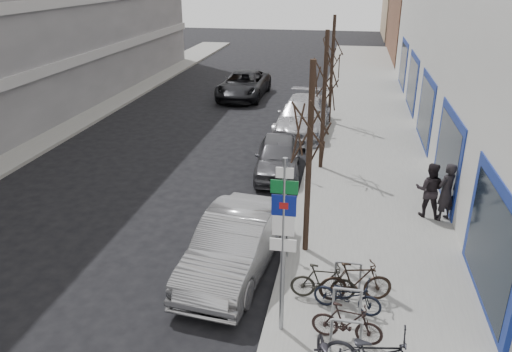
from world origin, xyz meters
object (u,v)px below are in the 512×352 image
at_px(bike_mid_curb, 348,293).
at_px(parked_car_front, 235,244).
at_px(bike_mid_inner, 323,282).
at_px(highway_sign_pole, 283,238).
at_px(bike_rack, 347,300).
at_px(meter_mid, 307,161).
at_px(parked_car_mid, 278,156).
at_px(parked_car_back, 303,116).
at_px(lane_car, 244,85).
at_px(tree_far, 333,44).
at_px(meter_back, 317,121).
at_px(pedestrian_near, 446,192).
at_px(meter_front, 288,232).
at_px(tree_mid, 326,68).
at_px(pedestrian_far, 430,190).
at_px(bike_near_right, 347,323).
at_px(bike_far_curb, 375,349).
at_px(bike_far_inner, 356,281).
at_px(tree_near, 311,115).

relative_size(bike_mid_curb, parked_car_front, 0.32).
height_order(bike_mid_inner, parked_car_front, parked_car_front).
bearing_deg(highway_sign_pole, bike_rack, 23.59).
bearing_deg(meter_mid, parked_car_mid, 144.77).
relative_size(parked_car_back, lane_car, 1.02).
height_order(meter_mid, parked_car_back, parked_car_back).
height_order(tree_far, parked_car_mid, tree_far).
relative_size(meter_back, lane_car, 0.22).
bearing_deg(tree_far, bike_mid_curb, -85.55).
height_order(parked_car_back, pedestrian_near, pedestrian_near).
xyz_separation_m(meter_front, meter_back, (0.00, 11.00, 0.00)).
bearing_deg(pedestrian_near, parked_car_back, -100.51).
xyz_separation_m(tree_mid, pedestrian_far, (3.65, -3.68, -3.04)).
relative_size(bike_near_right, parked_car_back, 0.26).
bearing_deg(pedestrian_far, bike_far_curb, 86.80).
xyz_separation_m(meter_mid, bike_far_inner, (1.84, -7.16, -0.23)).
bearing_deg(pedestrian_far, bike_mid_inner, 70.44).
height_order(bike_mid_curb, parked_car_front, parked_car_front).
xyz_separation_m(bike_far_inner, pedestrian_near, (2.73, 4.81, 0.41)).
bearing_deg(bike_far_inner, bike_far_curb, 176.75).
xyz_separation_m(meter_mid, lane_car, (-5.16, 13.07, -0.12)).
bearing_deg(meter_back, bike_mid_inner, -85.17).
bearing_deg(parked_car_front, tree_mid, 83.03).
xyz_separation_m(meter_front, meter_mid, (0.00, 5.50, 0.00)).
bearing_deg(bike_far_inner, meter_front, 35.84).
bearing_deg(meter_front, bike_far_curb, -61.09).
relative_size(meter_mid, meter_back, 1.00).
xyz_separation_m(tree_far, parked_car_back, (-1.20, -1.60, -3.25)).
distance_m(tree_mid, tree_far, 6.50).
distance_m(bike_near_right, bike_mid_inner, 1.52).
xyz_separation_m(parked_car_front, pedestrian_far, (5.42, 4.04, 0.25)).
xyz_separation_m(highway_sign_pole, tree_near, (0.20, 3.51, 1.65)).
relative_size(meter_mid, bike_mid_inner, 0.80).
bearing_deg(parked_car_mid, lane_car, 102.40).
relative_size(bike_mid_curb, parked_car_back, 0.27).
relative_size(bike_mid_curb, bike_far_curb, 0.81).
relative_size(lane_car, pedestrian_near, 3.03).
bearing_deg(bike_mid_curb, lane_car, 29.36).
bearing_deg(bike_mid_curb, pedestrian_near, -17.98).
bearing_deg(tree_mid, bike_far_curb, -80.94).
bearing_deg(highway_sign_pole, lane_car, 104.07).
distance_m(highway_sign_pole, bike_mid_curb, 2.48).
bearing_deg(parked_car_back, lane_car, 125.38).
bearing_deg(pedestrian_far, meter_mid, -16.66).
distance_m(bike_mid_curb, pedestrian_near, 6.00).
bearing_deg(tree_near, pedestrian_near, 32.75).
bearing_deg(tree_near, parked_car_mid, 105.72).
height_order(highway_sign_pole, tree_near, tree_near).
bearing_deg(highway_sign_pole, meter_front, 94.75).
height_order(parked_car_front, pedestrian_near, pedestrian_near).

